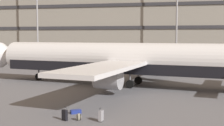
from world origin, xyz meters
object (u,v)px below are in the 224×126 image
airliner (128,60)px  suitcase_laid_flat (76,112)px  suitcase_large (101,116)px  suitcase_teal (65,115)px  backpack_silver (79,117)px

airliner → suitcase_laid_flat: bearing=-97.2°
suitcase_large → suitcase_laid_flat: suitcase_large is taller
suitcase_laid_flat → suitcase_large: bearing=-36.3°
suitcase_teal → backpack_silver: size_ratio=1.66×
suitcase_teal → backpack_silver: (0.90, 0.21, -0.15)m
airliner → suitcase_large: size_ratio=41.07×
suitcase_teal → suitcase_laid_flat: 1.97m
backpack_silver → suitcase_laid_flat: bearing=114.6°
suitcase_large → backpack_silver: size_ratio=1.63×
airliner → suitcase_laid_flat: 13.65m
suitcase_teal → suitcase_large: bearing=6.1°
suitcase_laid_flat → backpack_silver: 1.92m
airliner → suitcase_teal: airliner is taller
suitcase_teal → suitcase_laid_flat: (0.10, 1.95, -0.25)m
airliner → backpack_silver: (-0.88, -15.00, -2.67)m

